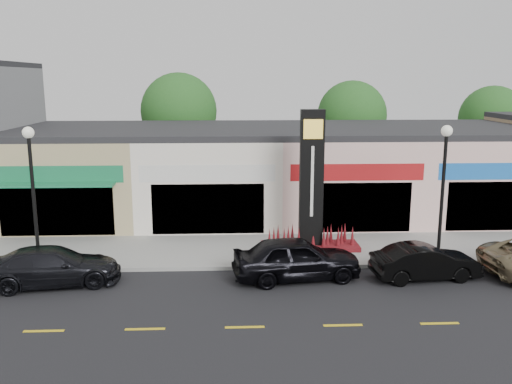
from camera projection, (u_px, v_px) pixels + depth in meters
ground at (243, 290)px, 19.32m from camera, size 120.00×120.00×0.00m
sidewalk at (241, 250)px, 23.56m from camera, size 52.00×4.30×0.15m
curb at (242, 268)px, 21.36m from camera, size 52.00×0.20×0.15m
shop_beige at (84, 172)px, 29.69m from camera, size 7.00×10.85×4.80m
shop_cream at (212, 171)px, 29.99m from camera, size 7.00×10.01×4.80m
shop_pink_w at (337, 170)px, 30.28m from camera, size 7.00×10.01×4.80m
shop_pink_e at (460, 169)px, 30.58m from camera, size 7.00×10.01×4.80m
tree_rear_west at (179, 111)px, 37.16m from camera, size 5.20×5.20×7.83m
tree_rear_mid at (352, 115)px, 37.73m from camera, size 4.80×4.80×7.29m
tree_rear_east at (492, 119)px, 38.20m from camera, size 4.60×4.60×6.94m
lamp_west_near at (32, 183)px, 20.72m from camera, size 0.44×0.44×5.47m
lamp_east_near at (443, 180)px, 21.39m from camera, size 0.44×0.44×5.47m
pylon_sign at (311, 201)px, 23.09m from camera, size 4.20×1.30×6.00m
car_dark_sedan at (53, 266)px, 19.68m from camera, size 2.70×5.04×1.39m
car_black_sedan at (297, 258)px, 20.20m from camera, size 2.55×4.98×1.62m
car_black_conv at (425, 262)px, 20.24m from camera, size 1.81×4.11×1.31m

